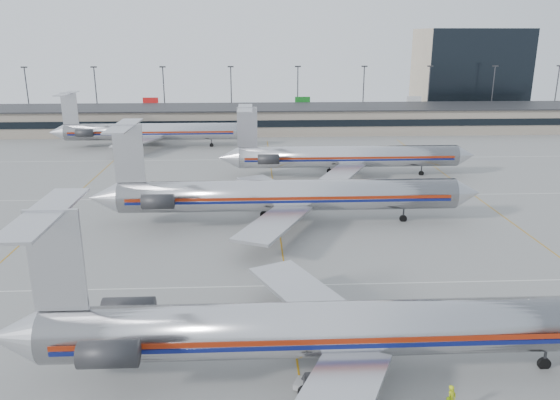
{
  "coord_description": "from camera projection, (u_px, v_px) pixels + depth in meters",
  "views": [
    {
      "loc": [
        -2.93,
        -37.72,
        23.05
      ],
      "look_at": [
        -0.01,
        23.6,
        4.5
      ],
      "focal_mm": 35.0,
      "sensor_mm": 36.0,
      "label": 1
    }
  ],
  "objects": [
    {
      "name": "ground",
      "position": [
        294.0,
        341.0,
        42.86
      ],
      "size": [
        260.0,
        260.0,
        0.0
      ],
      "primitive_type": "plane",
      "color": "gray",
      "rests_on": "ground"
    },
    {
      "name": "apron_markings",
      "position": [
        287.0,
        285.0,
        52.42
      ],
      "size": [
        160.0,
        0.15,
        0.02
      ],
      "primitive_type": "cube",
      "color": "silver",
      "rests_on": "ground"
    },
    {
      "name": "terminal",
      "position": [
        266.0,
        119.0,
        135.63
      ],
      "size": [
        162.0,
        17.0,
        6.25
      ],
      "color": "gray",
      "rests_on": "ground"
    },
    {
      "name": "light_mast_row",
      "position": [
        265.0,
        91.0,
        147.48
      ],
      "size": [
        163.6,
        0.4,
        15.28
      ],
      "color": "#38383D",
      "rests_on": "ground"
    },
    {
      "name": "distant_building",
      "position": [
        469.0,
        72.0,
        164.46
      ],
      "size": [
        30.0,
        20.0,
        25.0
      ],
      "primitive_type": "cube",
      "color": "tan",
      "rests_on": "ground"
    },
    {
      "name": "jet_foreground",
      "position": [
        332.0,
        328.0,
        37.66
      ],
      "size": [
        48.39,
        28.5,
        12.67
      ],
      "color": "silver",
      "rests_on": "ground"
    },
    {
      "name": "jet_second_row",
      "position": [
        281.0,
        195.0,
        68.74
      ],
      "size": [
        49.56,
        29.18,
        12.97
      ],
      "color": "silver",
      "rests_on": "ground"
    },
    {
      "name": "jet_third_row",
      "position": [
        343.0,
        156.0,
        92.19
      ],
      "size": [
        43.71,
        26.89,
        11.95
      ],
      "color": "silver",
      "rests_on": "ground"
    },
    {
      "name": "jet_back_row",
      "position": [
        148.0,
        131.0,
        116.35
      ],
      "size": [
        43.11,
        26.52,
        11.79
      ],
      "color": "silver",
      "rests_on": "ground"
    },
    {
      "name": "belt_loader",
      "position": [
        319.0,
        386.0,
        36.55
      ],
      "size": [
        3.81,
        2.29,
        1.96
      ],
      "rotation": [
        0.0,
        0.0,
        -0.41
      ],
      "color": "#A0A0A0",
      "rests_on": "ground"
    },
    {
      "name": "ramp_worker_near",
      "position": [
        451.0,
        399.0,
        34.49
      ],
      "size": [
        0.85,
        0.8,
        1.96
      ],
      "primitive_type": "imported",
      "rotation": [
        0.0,
        0.0,
        0.64
      ],
      "color": "#B5C512",
      "rests_on": "ground"
    }
  ]
}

